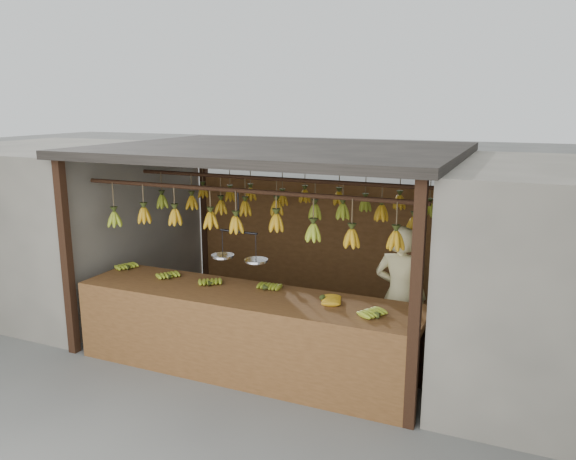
% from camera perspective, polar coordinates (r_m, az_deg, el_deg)
% --- Properties ---
extents(ground, '(80.00, 80.00, 0.00)m').
position_cam_1_polar(ground, '(7.40, -0.94, -10.35)').
color(ground, '#5B5B57').
extents(stall, '(4.30, 3.30, 2.40)m').
position_cam_1_polar(stall, '(7.17, 0.09, 5.29)').
color(stall, black).
rests_on(stall, ground).
extents(neighbor_left, '(3.00, 3.00, 2.30)m').
position_cam_1_polar(neighbor_left, '(9.09, -22.09, 0.70)').
color(neighbor_left, slate).
rests_on(neighbor_left, ground).
extents(counter, '(3.85, 0.88, 0.96)m').
position_cam_1_polar(counter, '(6.06, -4.92, -8.45)').
color(counter, brown).
rests_on(counter, ground).
extents(hanging_bananas, '(3.57, 2.25, 0.40)m').
position_cam_1_polar(hanging_bananas, '(6.92, -0.99, 2.05)').
color(hanging_bananas, '#92A523').
rests_on(hanging_bananas, ground).
extents(balance_scale, '(0.67, 0.27, 0.76)m').
position_cam_1_polar(balance_scale, '(6.13, -4.99, -2.47)').
color(balance_scale, black).
rests_on(balance_scale, ground).
extents(vendor, '(0.62, 0.44, 1.60)m').
position_cam_1_polar(vendor, '(6.43, 11.30, -6.57)').
color(vendor, beige).
rests_on(vendor, ground).
extents(bag_bundles, '(0.08, 0.26, 1.32)m').
position_cam_1_polar(bag_bundles, '(7.83, 16.32, -1.87)').
color(bag_bundles, yellow).
rests_on(bag_bundles, ground).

